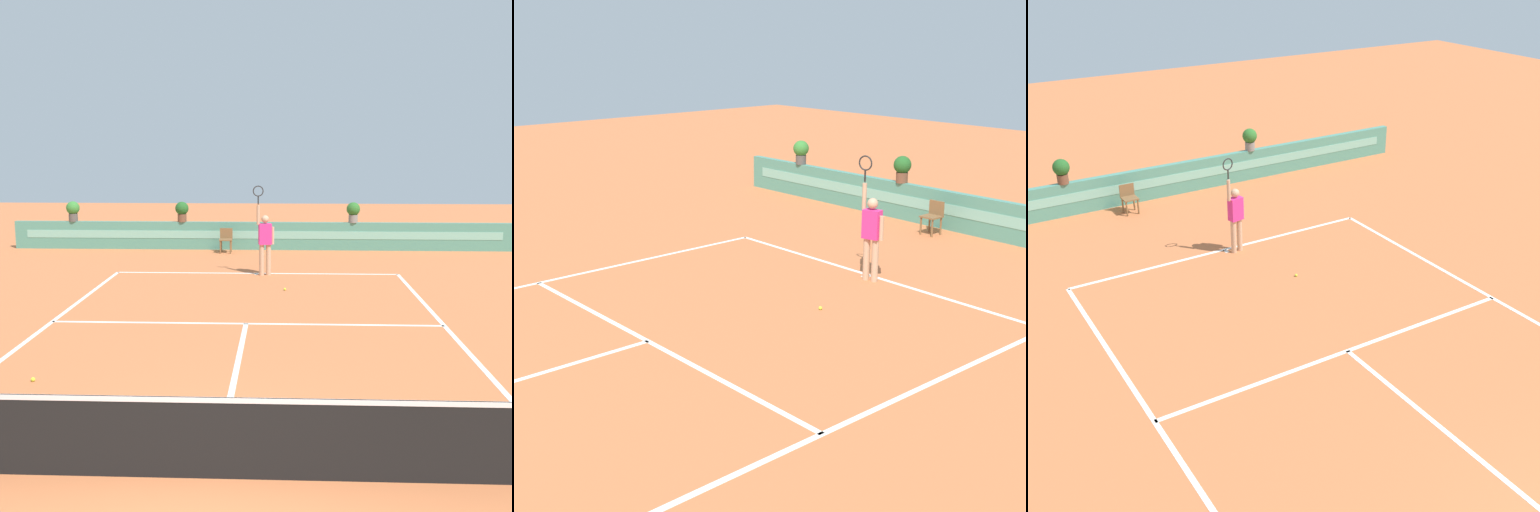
{
  "view_description": "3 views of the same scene",
  "coord_description": "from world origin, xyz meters",
  "views": [
    {
      "loc": [
        0.75,
        -6.64,
        3.63
      ],
      "look_at": [
        0.1,
        9.02,
        1.0
      ],
      "focal_mm": 45.25,
      "sensor_mm": 36.0,
      "label": 1
    },
    {
      "loc": [
        10.38,
        0.01,
        5.01
      ],
      "look_at": [
        0.1,
        9.02,
        1.0
      ],
      "focal_mm": 54.47,
      "sensor_mm": 36.0,
      "label": 2
    },
    {
      "loc": [
        -6.92,
        -2.51,
        7.67
      ],
      "look_at": [
        0.1,
        9.02,
        1.0
      ],
      "focal_mm": 46.95,
      "sensor_mm": 36.0,
      "label": 3
    }
  ],
  "objects": [
    {
      "name": "ground_plane",
      "position": [
        0.0,
        6.0,
        0.0
      ],
      "size": [
        60.0,
        60.0,
        0.0
      ],
      "primitive_type": "plane",
      "color": "#C66B3D"
    },
    {
      "name": "court_lines",
      "position": [
        0.0,
        6.72,
        0.0
      ],
      "size": [
        8.32,
        11.94,
        0.01
      ],
      "color": "white",
      "rests_on": "ground"
    },
    {
      "name": "back_wall_barrier",
      "position": [
        0.0,
        16.39,
        0.5
      ],
      "size": [
        18.0,
        0.21,
        1.0
      ],
      "color": "#4C8E7A",
      "rests_on": "ground"
    },
    {
      "name": "ball_kid_chair",
      "position": [
        -1.23,
        15.66,
        0.48
      ],
      "size": [
        0.44,
        0.44,
        0.85
      ],
      "color": "brown",
      "rests_on": "ground"
    },
    {
      "name": "tennis_player",
      "position": [
        0.25,
        11.64,
        1.05
      ],
      "size": [
        0.61,
        0.29,
        2.58
      ],
      "color": "tan",
      "rests_on": "ground"
    },
    {
      "name": "tennis_ball_by_sideline",
      "position": [
        0.82,
        9.63,
        0.03
      ],
      "size": [
        0.07,
        0.07,
        0.07
      ],
      "primitive_type": "sphere",
      "color": "#CCE033",
      "rests_on": "ground"
    },
    {
      "name": "potted_plant_far_left",
      "position": [
        -6.86,
        16.39,
        1.41
      ],
      "size": [
        0.48,
        0.48,
        0.72
      ],
      "color": "#514C47",
      "rests_on": "back_wall_barrier"
    },
    {
      "name": "potted_plant_left",
      "position": [
        -2.88,
        16.39,
        1.41
      ],
      "size": [
        0.48,
        0.48,
        0.72
      ],
      "color": "brown",
      "rests_on": "back_wall_barrier"
    }
  ]
}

